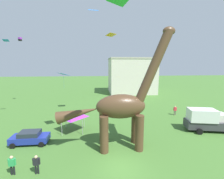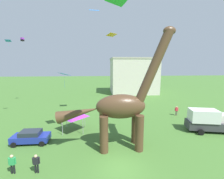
{
  "view_description": "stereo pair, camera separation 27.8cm",
  "coord_description": "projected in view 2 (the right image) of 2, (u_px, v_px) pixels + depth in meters",
  "views": [
    {
      "loc": [
        -2.19,
        -12.3,
        9.24
      ],
      "look_at": [
        -0.52,
        3.81,
        6.63
      ],
      "focal_mm": 24.03,
      "sensor_mm": 36.0,
      "label": 1
    },
    {
      "loc": [
        -1.91,
        -12.32,
        9.24
      ],
      "look_at": [
        -0.52,
        3.81,
        6.63
      ],
      "focal_mm": 24.03,
      "sensor_mm": 36.0,
      "label": 2
    }
  ],
  "objects": [
    {
      "name": "person_watching_child",
      "position": [
        176.0,
        110.0,
        27.83
      ],
      "size": [
        0.66,
        0.29,
        1.77
      ],
      "rotation": [
        0.0,
        0.0,
        2.33
      ],
      "color": "#6B6056",
      "rests_on": "ground_plane"
    },
    {
      "name": "parked_sedan_left",
      "position": [
        31.0,
        137.0,
        17.93
      ],
      "size": [
        4.22,
        2.01,
        1.55
      ],
      "rotation": [
        0.0,
        0.0,
        -0.01
      ],
      "color": "navy",
      "rests_on": "ground_plane"
    },
    {
      "name": "festival_canopy_tent",
      "position": [
        74.0,
        114.0,
        21.06
      ],
      "size": [
        3.15,
        3.15,
        3.0
      ],
      "color": "#B2B2B7",
      "rests_on": "ground_plane"
    },
    {
      "name": "kite_mid_right",
      "position": [
        94.0,
        10.0,
        23.75
      ],
      "size": [
        1.7,
        1.26,
        0.49
      ],
      "color": "#287AE5"
    },
    {
      "name": "kite_far_left",
      "position": [
        112.0,
        35.0,
        19.46
      ],
      "size": [
        1.54,
        1.5,
        0.27
      ],
      "color": "orange"
    },
    {
      "name": "kite_near_high",
      "position": [
        64.0,
        74.0,
        19.74
      ],
      "size": [
        1.92,
        2.02,
        2.06
      ],
      "color": "#287AE5"
    },
    {
      "name": "background_building_block",
      "position": [
        133.0,
        75.0,
        50.92
      ],
      "size": [
        15.06,
        11.6,
        11.71
      ],
      "color": "beige",
      "rests_on": "ground_plane"
    },
    {
      "name": "parked_box_truck",
      "position": [
        207.0,
        120.0,
        21.0
      ],
      "size": [
        5.91,
        3.21,
        3.2
      ],
      "rotation": [
        0.0,
        0.0,
        -0.21
      ],
      "color": "#38383D",
      "rests_on": "ground_plane"
    },
    {
      "name": "person_strolling_adult",
      "position": [
        36.0,
        162.0,
        12.87
      ],
      "size": [
        0.64,
        0.28,
        1.71
      ],
      "rotation": [
        0.0,
        0.0,
        1.33
      ],
      "color": "black",
      "rests_on": "ground_plane"
    },
    {
      "name": "kite_mid_center",
      "position": [
        8.0,
        41.0,
        24.42
      ],
      "size": [
        0.94,
        0.71,
        1.13
      ],
      "color": "#287AE5"
    },
    {
      "name": "ground_plane",
      "position": [
        121.0,
        167.0,
        13.75
      ],
      "size": [
        240.0,
        240.0,
        0.0
      ],
      "primitive_type": "plane",
      "color": "#42702D"
    },
    {
      "name": "dinosaur_sculpture",
      "position": [
        120.0,
        106.0,
        16.44
      ],
      "size": [
        12.7,
        2.69,
        13.27
      ],
      "rotation": [
        0.0,
        0.0,
        -0.25
      ],
      "color": "#513823",
      "rests_on": "ground_plane"
    },
    {
      "name": "person_near_flyer",
      "position": [
        12.0,
        162.0,
        12.79
      ],
      "size": [
        0.66,
        0.29,
        1.75
      ],
      "rotation": [
        0.0,
        0.0,
        3.6
      ],
      "color": "black",
      "rests_on": "ground_plane"
    },
    {
      "name": "kite_far_right",
      "position": [
        22.0,
        39.0,
        33.55
      ],
      "size": [
        0.71,
        0.71,
        0.77
      ],
      "color": "purple"
    },
    {
      "name": "person_far_spectator",
      "position": [
        62.0,
        121.0,
        23.51
      ],
      "size": [
        0.42,
        0.19,
        1.13
      ],
      "rotation": [
        0.0,
        0.0,
        3.93
      ],
      "color": "#6B6056",
      "rests_on": "ground_plane"
    },
    {
      "name": "kite_high_right",
      "position": [
        120.0,
        77.0,
        37.78
      ],
      "size": [
        0.85,
        1.05,
        1.19
      ],
      "color": "orange"
    }
  ]
}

